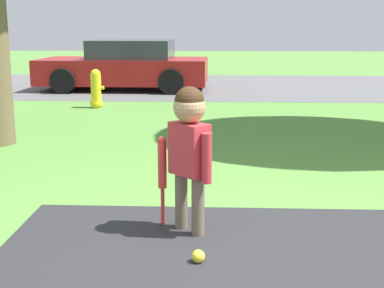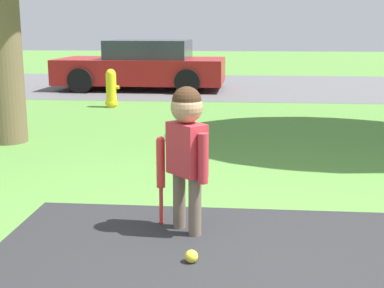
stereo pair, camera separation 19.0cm
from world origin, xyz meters
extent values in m
plane|color=#518438|center=(0.00, 0.00, 0.00)|extent=(60.00, 60.00, 0.00)
cube|color=#59595B|center=(0.00, 10.36, 0.00)|extent=(40.00, 6.00, 0.01)
cylinder|color=#6B5B4C|center=(-0.58, 0.53, 0.22)|extent=(0.09, 0.09, 0.43)
cylinder|color=#6B5B4C|center=(-0.46, 0.40, 0.22)|extent=(0.09, 0.09, 0.43)
cube|color=#BF2D38|center=(-0.52, 0.46, 0.62)|extent=(0.32, 0.32, 0.37)
cylinder|color=#BF2D38|center=(-0.64, 0.60, 0.59)|extent=(0.07, 0.07, 0.35)
cylinder|color=#BF2D38|center=(-0.40, 0.33, 0.59)|extent=(0.07, 0.07, 0.35)
sphere|color=tan|center=(-0.52, 0.46, 0.92)|extent=(0.23, 0.23, 0.23)
sphere|color=#382314|center=(-0.52, 0.46, 0.96)|extent=(0.21, 0.21, 0.21)
sphere|color=red|center=(-0.73, 0.59, 0.02)|extent=(0.04, 0.04, 0.04)
cylinder|color=red|center=(-0.73, 0.59, 0.15)|extent=(0.03, 0.03, 0.29)
cylinder|color=red|center=(-0.73, 0.59, 0.47)|extent=(0.06, 0.06, 0.36)
sphere|color=red|center=(-0.73, 0.59, 0.65)|extent=(0.06, 0.06, 0.06)
sphere|color=yellow|center=(-0.44, -0.06, 0.04)|extent=(0.09, 0.09, 0.09)
cylinder|color=yellow|center=(-2.54, 6.49, 0.31)|extent=(0.19, 0.19, 0.62)
sphere|color=yellow|center=(-2.54, 6.49, 0.62)|extent=(0.18, 0.18, 0.18)
cylinder|color=yellow|center=(-2.54, 6.49, 0.07)|extent=(0.24, 0.24, 0.05)
cylinder|color=yellow|center=(-2.44, 6.49, 0.37)|extent=(0.09, 0.07, 0.07)
cube|color=maroon|center=(-2.52, 9.47, 0.44)|extent=(3.93, 1.95, 0.57)
cube|color=#2D333D|center=(-2.33, 9.47, 0.95)|extent=(1.90, 1.69, 0.43)
cylinder|color=black|center=(-3.75, 8.54, 0.28)|extent=(0.57, 0.19, 0.56)
cylinder|color=black|center=(-3.72, 10.44, 0.28)|extent=(0.57, 0.19, 0.56)
cylinder|color=black|center=(-1.33, 8.50, 0.28)|extent=(0.57, 0.19, 0.56)
cylinder|color=black|center=(-1.30, 10.41, 0.28)|extent=(0.57, 0.19, 0.56)
camera|label=1|loc=(-0.33, -3.21, 1.47)|focal=50.00mm
camera|label=2|loc=(-0.14, -3.20, 1.47)|focal=50.00mm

